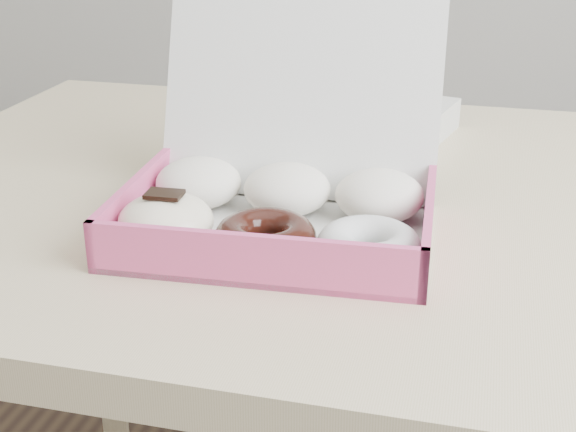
# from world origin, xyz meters

# --- Properties ---
(table) EXTENTS (1.20, 0.80, 0.75)m
(table) POSITION_xyz_m (0.00, 0.00, 0.67)
(table) COLOR tan
(table) RESTS_ON ground
(donut_box) EXTENTS (0.31, 0.29, 0.21)m
(donut_box) POSITION_xyz_m (-0.09, -0.13, 0.78)
(donut_box) COLOR silver
(donut_box) RESTS_ON table
(newspapers) EXTENTS (0.30, 0.26, 0.04)m
(newspapers) POSITION_xyz_m (-0.08, 0.21, 0.77)
(newspapers) COLOR silver
(newspapers) RESTS_ON table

